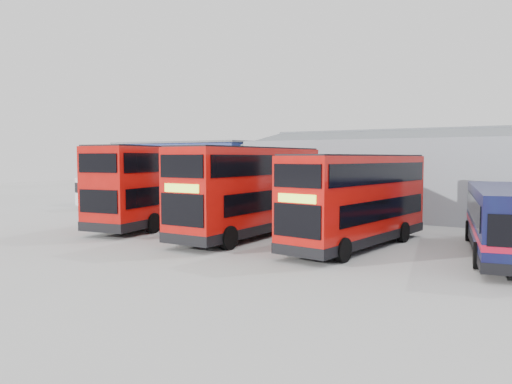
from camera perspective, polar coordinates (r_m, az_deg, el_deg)
name	(u,v)px	position (r m, az deg, el deg)	size (l,w,h in m)	color
ground_plane	(198,256)	(19.87, -6.60, -7.33)	(120.00, 120.00, 0.00)	#B0AFAA
office_block	(200,173)	(42.31, -6.44, 2.19)	(12.30, 8.32, 5.12)	navy
maintenance_shed	(489,177)	(35.55, 25.04, 1.54)	(30.50, 12.00, 5.89)	#9297A0
double_decker_left	(162,186)	(28.86, -10.72, 0.64)	(4.10, 10.86, 4.49)	red
double_decker_centre	(251,192)	(24.48, -0.61, -0.01)	(2.71, 10.41, 4.38)	red
double_decker_right	(358,201)	(21.99, 11.58, -1.04)	(3.41, 9.67, 4.01)	red
single_decker_blue	(504,222)	(21.86, 26.50, -3.10)	(4.19, 10.28, 2.72)	#0E163E
panel_van	(115,191)	(39.51, -15.85, 0.09)	(3.71, 5.73, 2.34)	white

